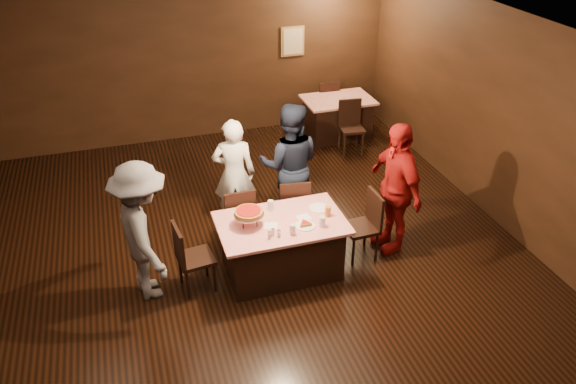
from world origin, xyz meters
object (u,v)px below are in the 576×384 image
object	(u,v)px
diner_navy_hoodie	(290,165)
plate_empty	(318,208)
chair_end_right	(361,226)
diner_grey_knit	(143,232)
chair_far_right	(293,206)
glass_back	(271,205)
chair_back_near	(352,128)
back_table	(337,118)
chair_end_left	(196,257)
diner_white_jacket	(234,174)
chair_far_left	(237,216)
chair_back_far	(326,102)
main_table	(281,247)
diner_red_shirt	(395,188)
pizza_stand	(249,213)
glass_front_right	(322,222)
glass_amber	(328,211)
glass_front_left	(292,229)

from	to	relation	value
diner_navy_hoodie	plate_empty	xyz separation A→B (m)	(0.08, -0.98, -0.15)
chair_end_right	diner_grey_knit	size ratio (longest dim) A/B	0.53
chair_far_right	glass_back	size ratio (longest dim) A/B	6.79
chair_far_right	chair_back_near	distance (m)	2.89
back_table	plate_empty	bearing A→B (deg)	-115.68
chair_end_left	chair_back_near	bearing A→B (deg)	-55.34
diner_white_jacket	plate_empty	distance (m)	1.42
chair_far_left	chair_back_far	size ratio (longest dim) A/B	1.00
main_table	plate_empty	xyz separation A→B (m)	(0.55, 0.15, 0.39)
chair_end_left	plate_empty	bearing A→B (deg)	-91.78
diner_red_shirt	chair_back_far	bearing A→B (deg)	165.99
chair_end_left	chair_end_right	distance (m)	2.20
back_table	chair_end_left	distance (m)	4.97
chair_end_left	glass_back	size ratio (longest dim) A/B	6.79
diner_white_jacket	pizza_stand	distance (m)	1.23
back_table	chair_end_left	world-z (taller)	chair_end_left
chair_far_left	main_table	bearing A→B (deg)	114.93
chair_end_right	diner_grey_knit	world-z (taller)	diner_grey_knit
chair_back_far	glass_front_right	xyz separation A→B (m)	(-1.79, -4.52, 0.37)
diner_grey_knit	plate_empty	xyz separation A→B (m)	(2.21, 0.05, -0.12)
pizza_stand	glass_amber	distance (m)	1.01
chair_end_right	chair_back_near	world-z (taller)	same
chair_end_left	diner_navy_hoodie	world-z (taller)	diner_navy_hoodie
diner_grey_knit	chair_far_right	bearing A→B (deg)	-83.39
chair_end_left	back_table	bearing A→B (deg)	-49.30
chair_far_right	glass_amber	distance (m)	0.90
chair_end_left	plate_empty	xyz separation A→B (m)	(1.65, 0.15, 0.30)
chair_far_left	chair_end_right	bearing A→B (deg)	150.30
chair_far_right	glass_front_right	bearing A→B (deg)	101.53
chair_far_left	glass_front_left	size ratio (longest dim) A/B	6.79
chair_end_left	glass_front_right	bearing A→B (deg)	-106.14
chair_back_near	diner_navy_hoodie	distance (m)	2.59
chair_end_left	glass_front_right	size ratio (longest dim) A/B	6.79
chair_far_left	diner_white_jacket	xyz separation A→B (m)	(0.09, 0.52, 0.36)
chair_end_right	glass_back	bearing A→B (deg)	-106.45
glass_front_left	plate_empty	bearing A→B (deg)	41.99
chair_back_far	plate_empty	xyz separation A→B (m)	(-1.69, -4.12, 0.30)
diner_grey_knit	glass_back	size ratio (longest dim) A/B	12.82
glass_front_right	glass_amber	size ratio (longest dim) A/B	1.00
diner_navy_hoodie	glass_front_right	bearing A→B (deg)	108.07
chair_back_far	diner_white_jacket	xyz separation A→B (m)	(-2.55, -3.00, 0.36)
main_table	pizza_stand	distance (m)	0.70
glass_front_left	glass_back	distance (m)	0.61
chair_end_right	glass_front_left	bearing A→B (deg)	-75.89
diner_white_jacket	chair_far_right	bearing A→B (deg)	156.58
chair_end_left	diner_red_shirt	xyz separation A→B (m)	(2.70, 0.10, 0.45)
diner_navy_hoodie	glass_amber	bearing A→B (deg)	115.15
chair_back_far	glass_amber	distance (m)	4.64
chair_end_right	glass_amber	world-z (taller)	chair_end_right
back_table	glass_front_left	bearing A→B (deg)	-118.91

